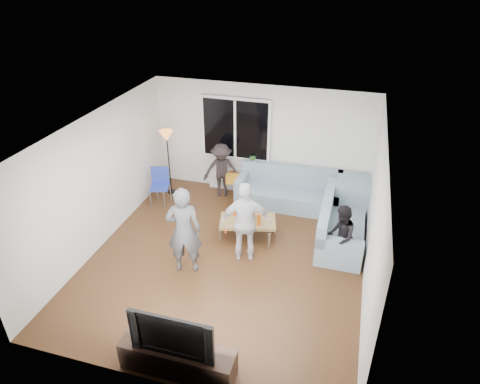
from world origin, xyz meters
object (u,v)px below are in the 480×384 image
(side_chair, at_px, (160,187))
(spectator_right, at_px, (341,236))
(sofa_right_section, at_px, (343,222))
(player_left, at_px, (184,231))
(coffee_table, at_px, (248,228))
(tv_console, at_px, (178,359))
(floor_lamp, at_px, (169,163))
(spectator_back, at_px, (222,170))
(player_right, at_px, (246,222))
(television, at_px, (175,330))
(sofa_back_section, at_px, (288,189))

(side_chair, distance_m, spectator_right, 4.21)
(spectator_right, bearing_deg, sofa_right_section, 173.81)
(player_left, relative_size, spectator_right, 1.40)
(player_left, bearing_deg, spectator_right, -175.96)
(coffee_table, height_order, player_left, player_left)
(tv_console, bearing_deg, side_chair, 118.15)
(floor_lamp, relative_size, tv_console, 0.97)
(sofa_right_section, xyz_separation_m, spectator_back, (-2.85, 1.05, 0.23))
(player_right, relative_size, spectator_back, 1.21)
(player_right, distance_m, television, 2.68)
(floor_lamp, bearing_deg, coffee_table, -29.57)
(coffee_table, relative_size, television, 0.95)
(spectator_back, distance_m, television, 4.89)
(sofa_back_section, bearing_deg, side_chair, -165.08)
(player_right, distance_m, spectator_back, 2.43)
(sofa_back_section, distance_m, player_left, 3.07)
(coffee_table, bearing_deg, player_left, -122.51)
(coffee_table, relative_size, spectator_right, 0.91)
(player_left, relative_size, player_right, 1.07)
(sofa_back_section, relative_size, coffee_table, 2.09)
(floor_lamp, bearing_deg, television, -64.88)
(sofa_back_section, bearing_deg, player_left, -116.45)
(side_chair, distance_m, tv_console, 4.57)
(player_left, xyz_separation_m, television, (0.72, -2.05, -0.07))
(sofa_right_section, xyz_separation_m, television, (-1.92, -3.75, 0.35))
(spectator_right, bearing_deg, player_right, -85.78)
(spectator_right, bearing_deg, spectator_back, -128.80)
(sofa_back_section, height_order, spectator_back, spectator_back)
(player_left, bearing_deg, coffee_table, -137.94)
(side_chair, xyz_separation_m, television, (2.15, -4.03, 0.34))
(side_chair, distance_m, floor_lamp, 0.67)
(coffee_table, bearing_deg, floor_lamp, 150.43)
(sofa_right_section, height_order, floor_lamp, floor_lamp)
(floor_lamp, height_order, tv_console, floor_lamp)
(floor_lamp, distance_m, spectator_right, 4.38)
(spectator_right, xyz_separation_m, television, (-1.92, -2.98, 0.17))
(player_left, bearing_deg, side_chair, -69.45)
(side_chair, bearing_deg, sofa_back_section, -1.42)
(floor_lamp, height_order, spectator_right, floor_lamp)
(side_chair, xyz_separation_m, spectator_right, (4.07, -1.05, 0.17))
(spectator_right, distance_m, tv_console, 3.56)
(television, bearing_deg, sofa_back_section, 82.38)
(sofa_back_section, relative_size, floor_lamp, 1.47)
(player_left, bearing_deg, sofa_back_section, -131.88)
(spectator_back, bearing_deg, television, -97.36)
(coffee_table, distance_m, player_right, 0.89)
(player_left, bearing_deg, spectator_back, -100.90)
(player_right, distance_m, tv_console, 2.74)
(sofa_back_section, distance_m, television, 4.83)
(television, bearing_deg, coffee_table, 88.38)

